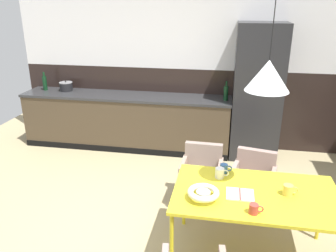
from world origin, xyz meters
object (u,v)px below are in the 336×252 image
object	(u,v)px
cooking_pot	(66,86)
armchair_corner_seat	(202,167)
dining_table	(256,197)
open_book	(240,194)
mug_tall_blue	(220,173)
pendant_lamp_over_table_near	(268,76)
bottle_wine_green	(226,93)
mug_white_ceramic	(254,209)
mug_wide_latte	(224,168)
fruit_bowl	(203,193)
refrigerator_column	(257,93)
bottle_oil_tall	(45,83)
armchair_by_stool	(254,174)
mug_dark_espresso	(288,190)

from	to	relation	value
cooking_pot	armchair_corner_seat	bearing A→B (deg)	-32.79
dining_table	open_book	size ratio (longest dim) A/B	6.13
mug_tall_blue	pendant_lamp_over_table_near	size ratio (longest dim) A/B	0.15
open_book	bottle_wine_green	size ratio (longest dim) A/B	0.80
mug_white_ceramic	cooking_pot	distance (m)	4.15
dining_table	mug_wide_latte	xyz separation A→B (m)	(-0.30, 0.34, 0.09)
fruit_bowl	bottle_wine_green	world-z (taller)	bottle_wine_green
refrigerator_column	armchair_corner_seat	world-z (taller)	refrigerator_column
refrigerator_column	mug_wide_latte	xyz separation A→B (m)	(-0.43, -2.07, -0.27)
refrigerator_column	cooking_pot	size ratio (longest dim) A/B	9.36
open_book	bottle_oil_tall	distance (m)	4.17
mug_white_ceramic	cooking_pot	size ratio (longest dim) A/B	0.54
mug_tall_blue	dining_table	bearing A→B (deg)	-33.94
fruit_bowl	open_book	bearing A→B (deg)	21.05
armchair_corner_seat	refrigerator_column	bearing A→B (deg)	-112.74
pendant_lamp_over_table_near	mug_tall_blue	bearing A→B (deg)	151.70
refrigerator_column	bottle_oil_tall	xyz separation A→B (m)	(-3.58, 0.06, 0.00)
cooking_pot	bottle_oil_tall	size ratio (longest dim) A/B	0.71
armchair_by_stool	dining_table	bearing A→B (deg)	98.48
bottle_oil_tall	armchair_by_stool	bearing A→B (deg)	-24.83
cooking_pot	bottle_wine_green	distance (m)	2.73
mug_tall_blue	cooking_pot	xyz separation A→B (m)	(-2.73, 2.27, 0.21)
open_book	cooking_pot	bearing A→B (deg)	138.71
fruit_bowl	open_book	world-z (taller)	fruit_bowl
armchair_by_stool	cooking_pot	world-z (taller)	cooking_pot
open_book	mug_wide_latte	size ratio (longest dim) A/B	2.02
armchair_corner_seat	mug_tall_blue	bearing A→B (deg)	110.47
armchair_corner_seat	mug_tall_blue	xyz separation A→B (m)	(0.22, -0.66, 0.29)
refrigerator_column	bottle_wine_green	size ratio (longest dim) A/B	6.84
open_book	bottle_oil_tall	size ratio (longest dim) A/B	0.78
open_book	bottle_wine_green	bearing A→B (deg)	94.50
dining_table	fruit_bowl	size ratio (longest dim) A/B	5.34
mug_dark_espresso	mug_white_ceramic	size ratio (longest dim) A/B	1.12
dining_table	armchair_by_stool	size ratio (longest dim) A/B	2.07
open_book	bottle_oil_tall	xyz separation A→B (m)	(-3.30, 2.54, 0.31)
mug_white_ceramic	mug_tall_blue	distance (m)	0.63
armchair_by_stool	pendant_lamp_over_table_near	world-z (taller)	pendant_lamp_over_table_near
mug_wide_latte	bottle_oil_tall	xyz separation A→B (m)	(-3.14, 2.13, 0.27)
armchair_by_stool	bottle_oil_tall	distance (m)	3.89
armchair_corner_seat	fruit_bowl	world-z (taller)	fruit_bowl
mug_tall_blue	mug_white_ceramic	bearing A→B (deg)	-61.76
mug_dark_espresso	pendant_lamp_over_table_near	distance (m)	1.06
refrigerator_column	dining_table	world-z (taller)	refrigerator_column
mug_wide_latte	mug_white_ceramic	distance (m)	0.72
dining_table	fruit_bowl	distance (m)	0.52
armchair_by_stool	mug_wide_latte	bearing A→B (deg)	67.72
mug_white_ceramic	bottle_oil_tall	world-z (taller)	bottle_oil_tall
mug_white_ceramic	mug_tall_blue	xyz separation A→B (m)	(-0.30, 0.56, 0.01)
mug_white_ceramic	pendant_lamp_over_table_near	world-z (taller)	pendant_lamp_over_table_near
dining_table	armchair_by_stool	distance (m)	0.89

